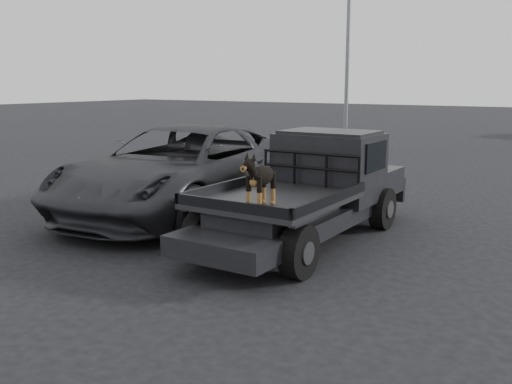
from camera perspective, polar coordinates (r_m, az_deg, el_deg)
The scene contains 6 objects.
ground at distance 8.22m, azimuth 4.38°, elevation -7.88°, with size 120.00×120.00×0.00m, color black.
flatbed_ute at distance 9.62m, azimuth 4.80°, elevation -2.24°, with size 2.00×5.40×0.92m, color black, non-canonical shape.
ute_cab at distance 10.30m, azimuth 7.36°, elevation 3.67°, with size 1.72×1.30×0.88m, color black, non-canonical shape.
headache_rack at distance 9.65m, azimuth 5.42°, elevation 2.24°, with size 1.80×0.08×0.55m, color black, non-canonical shape.
dog at distance 8.03m, azimuth 0.50°, elevation 1.21°, with size 0.32×0.60×0.74m, color black, non-canonical shape.
parked_suv at distance 11.74m, azimuth -7.40°, elevation 2.21°, with size 2.94×6.37×1.77m, color #2C2C31.
Camera 1 is at (3.66, -6.87, 2.65)m, focal length 40.00 mm.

